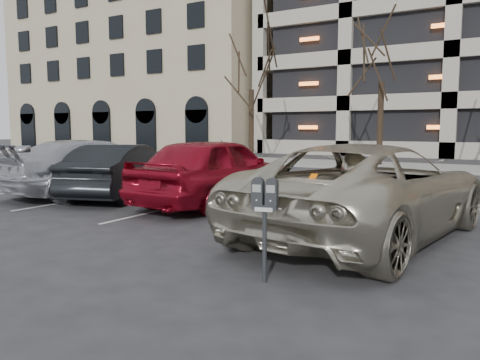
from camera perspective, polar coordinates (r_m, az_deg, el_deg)
ground at (r=7.31m, az=8.26°, el=-8.43°), size 140.00×140.00×0.00m
sidewalk at (r=22.77m, az=23.89°, el=1.30°), size 80.00×4.00×0.12m
stall_lines at (r=9.92m, az=5.88°, el=-4.43°), size 16.90×5.20×0.00m
office_building at (r=47.99m, az=-9.51°, el=13.03°), size 26.00×16.20×15.00m
tree_a at (r=26.25m, az=1.42°, el=16.15°), size 3.85×3.85×8.74m
tree_b at (r=23.70m, az=17.07°, el=17.26°), size 3.92×3.92×8.92m
parking_meter at (r=5.57m, az=3.04°, el=-2.94°), size 0.34×0.18×1.25m
suv_silver at (r=8.23m, az=15.31°, el=-1.25°), size 3.46×6.08×1.61m
car_red at (r=11.31m, az=-2.89°, el=1.15°), size 2.12×4.94×1.66m
car_dark at (r=12.93m, az=-14.07°, el=1.09°), size 2.81×4.58×1.42m
car_silver at (r=13.74m, az=-17.16°, el=1.53°), size 2.94×5.56×1.53m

